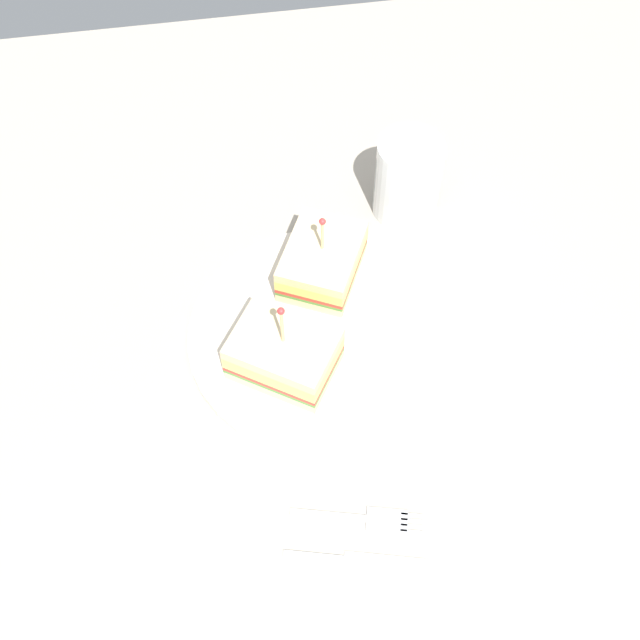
{
  "coord_description": "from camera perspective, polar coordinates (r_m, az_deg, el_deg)",
  "views": [
    {
      "loc": [
        6.91,
        42.5,
        67.85
      ],
      "look_at": [
        0.0,
        0.0,
        3.0
      ],
      "focal_mm": 44.79,
      "sensor_mm": 36.0,
      "label": 1
    }
  ],
  "objects": [
    {
      "name": "ground_plane",
      "position": [
        0.81,
        0.0,
        -1.56
      ],
      "size": [
        106.46,
        106.46,
        2.0
      ],
      "primitive_type": "cube",
      "color": "#9E9384"
    },
    {
      "name": "plate",
      "position": [
        0.8,
        0.0,
        -0.99
      ],
      "size": [
        26.43,
        26.43,
        1.0
      ],
      "primitive_type": "cylinder",
      "color": "silver",
      "rests_on": "ground_plane"
    },
    {
      "name": "knife",
      "position": [
        0.71,
        3.1,
        -16.83
      ],
      "size": [
        12.06,
        4.17,
        0.35
      ],
      "color": "silver",
      "rests_on": "ground_plane"
    },
    {
      "name": "sandwich_half_back",
      "position": [
        0.75,
        -2.59,
        -2.43
      ],
      "size": [
        11.76,
        11.05,
        9.94
      ],
      "color": "beige",
      "rests_on": "plate"
    },
    {
      "name": "drink_glass",
      "position": [
        0.88,
        6.25,
        9.75
      ],
      "size": [
        7.1,
        7.1,
        9.59
      ],
      "color": "beige",
      "rests_on": "ground_plane"
    },
    {
      "name": "sandwich_half_front",
      "position": [
        0.82,
        0.16,
        4.21
      ],
      "size": [
        10.55,
        11.58,
        8.79
      ],
      "color": "beige",
      "rests_on": "plate"
    },
    {
      "name": "fork",
      "position": [
        0.72,
        3.73,
        -14.0
      ],
      "size": [
        11.61,
        4.06,
        0.35
      ],
      "color": "silver",
      "rests_on": "ground_plane"
    }
  ]
}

